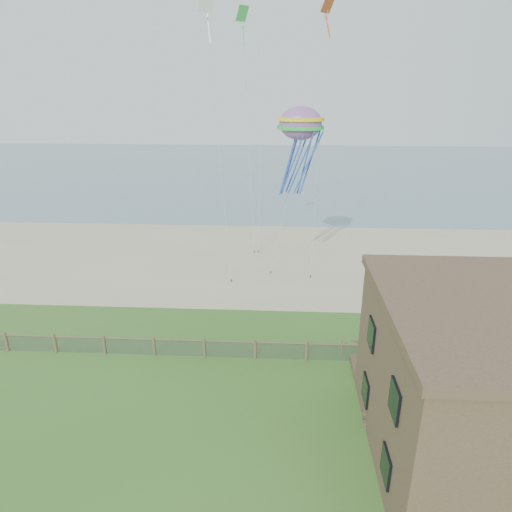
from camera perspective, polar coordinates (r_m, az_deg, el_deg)
name	(u,v)px	position (r m, az deg, el deg)	size (l,w,h in m)	color
ground	(248,431)	(22.82, -0.99, -21.08)	(160.00, 160.00, 0.00)	#336021
sand_beach	(265,259)	(41.78, 1.13, -0.37)	(72.00, 20.00, 0.02)	tan
ocean	(274,170)	(84.26, 2.22, 10.66)	(160.00, 68.00, 0.02)	slate
chainlink_fence	(255,350)	(27.25, -0.09, -11.71)	(36.20, 0.20, 1.25)	#4E3E2C
motel_deck	(489,372)	(29.02, 27.08, -12.79)	(15.00, 2.00, 0.50)	brown
picnic_table	(381,421)	(23.57, 15.35, -19.24)	(1.64, 1.24, 0.69)	brown
octopus_kite	(300,149)	(32.85, 5.48, 13.22)	(3.23, 2.28, 6.65)	#F42643
kite_white	(206,14)	(30.14, -6.25, 27.87)	(1.13, 0.70, 2.37)	white
kite_red	(328,11)	(31.17, 9.00, 27.96)	(1.16, 0.70, 2.09)	#C55122
kite_green	(242,23)	(36.70, -1.72, 27.12)	(1.10, 0.70, 2.31)	green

